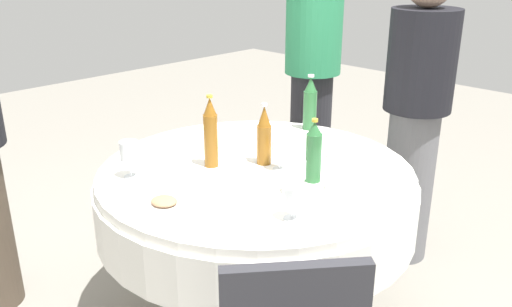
{
  "coord_description": "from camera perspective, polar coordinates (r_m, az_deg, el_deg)",
  "views": [
    {
      "loc": [
        -1.5,
        1.52,
        1.63
      ],
      "look_at": [
        0.0,
        0.0,
        0.81
      ],
      "focal_mm": 37.96,
      "sensor_mm": 36.0,
      "label": 1
    }
  ],
  "objects": [
    {
      "name": "plate_west",
      "position": [
        1.99,
        -9.64,
        -5.33
      ],
      "size": [
        0.23,
        0.23,
        0.04
      ],
      "color": "white",
      "rests_on": "dining_table"
    },
    {
      "name": "bottle_green_inner",
      "position": [
        2.15,
        6.1,
        0.11
      ],
      "size": [
        0.06,
        0.06,
        0.26
      ],
      "color": "#2D6B38",
      "rests_on": "dining_table"
    },
    {
      "name": "person_far",
      "position": [
        3.39,
        5.93,
        7.65
      ],
      "size": [
        0.34,
        0.34,
        1.62
      ],
      "rotation": [
        0.0,
        0.0,
        3.63
      ],
      "color": "#26262B",
      "rests_on": "ground_plane"
    },
    {
      "name": "bottle_amber_mid",
      "position": [
        2.32,
        0.86,
        1.82
      ],
      "size": [
        0.06,
        0.06,
        0.27
      ],
      "color": "#8C5619",
      "rests_on": "dining_table"
    },
    {
      "name": "wine_glass_right",
      "position": [
        2.04,
        4.4,
        -1.85
      ],
      "size": [
        0.06,
        0.06,
        0.14
      ],
      "color": "white",
      "rests_on": "dining_table"
    },
    {
      "name": "person_inner",
      "position": [
        2.9,
        16.49,
        4.02
      ],
      "size": [
        0.34,
        0.34,
        1.57
      ],
      "rotation": [
        0.0,
        0.0,
        2.92
      ],
      "color": "slate",
      "rests_on": "ground_plane"
    },
    {
      "name": "bottle_green_left",
      "position": [
        2.78,
        5.72,
        5.2
      ],
      "size": [
        0.07,
        0.07,
        0.29
      ],
      "color": "#2D6B38",
      "rests_on": "dining_table"
    },
    {
      "name": "dining_table",
      "position": [
        2.37,
        -0.0,
        -4.87
      ],
      "size": [
        1.37,
        1.37,
        0.74
      ],
      "color": "white",
      "rests_on": "ground_plane"
    },
    {
      "name": "bottle_amber_far",
      "position": [
        2.29,
        -4.8,
        2.11
      ],
      "size": [
        0.06,
        0.06,
        0.32
      ],
      "color": "#8C5619",
      "rests_on": "dining_table"
    },
    {
      "name": "plate_south",
      "position": [
        2.47,
        9.98,
        -0.16
      ],
      "size": [
        0.22,
        0.22,
        0.02
      ],
      "color": "white",
      "rests_on": "dining_table"
    },
    {
      "name": "plate_rear",
      "position": [
        2.14,
        10.71,
        -3.6
      ],
      "size": [
        0.26,
        0.26,
        0.02
      ],
      "color": "white",
      "rests_on": "dining_table"
    },
    {
      "name": "wine_glass_east",
      "position": [
        2.26,
        2.55,
        0.54
      ],
      "size": [
        0.07,
        0.07,
        0.13
      ],
      "color": "white",
      "rests_on": "dining_table"
    },
    {
      "name": "wine_glass_left",
      "position": [
        2.24,
        -13.22,
        0.21
      ],
      "size": [
        0.08,
        0.08,
        0.15
      ],
      "color": "white",
      "rests_on": "dining_table"
    },
    {
      "name": "wine_glass_outer",
      "position": [
        1.86,
        3.89,
        -4.42
      ],
      "size": [
        0.07,
        0.07,
        0.13
      ],
      "color": "white",
      "rests_on": "dining_table"
    },
    {
      "name": "fork_mid",
      "position": [
        1.84,
        -2.17,
        -7.62
      ],
      "size": [
        0.18,
        0.06,
        0.0
      ],
      "primitive_type": "cube",
      "rotation": [
        0.0,
        0.0,
        3.41
      ],
      "color": "silver",
      "rests_on": "dining_table"
    }
  ]
}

